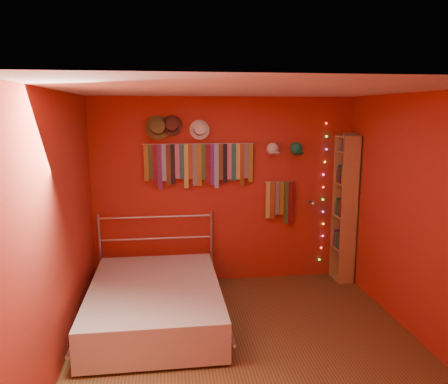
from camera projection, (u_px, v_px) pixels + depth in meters
name	position (u px, v px, depth m)	size (l,w,h in m)	color
ground	(247.00, 344.00, 4.40)	(3.50, 3.50, 0.00)	#543A1C
back_wall	(225.00, 191.00, 5.88)	(3.50, 0.02, 2.50)	#A4291A
right_wall	(419.00, 218.00, 4.39)	(0.02, 3.50, 2.50)	#A4291A
left_wall	(58.00, 230.00, 3.95)	(0.02, 3.50, 2.50)	#A4291A
ceiling	(250.00, 90.00, 3.94)	(3.50, 3.50, 0.02)	white
tie_rack	(199.00, 163.00, 5.70)	(1.45, 0.03, 0.60)	silver
small_tie_rack	(280.00, 200.00, 5.93)	(0.40, 0.03, 0.59)	silver
fedora_olive	(158.00, 127.00, 5.51)	(0.31, 0.17, 0.31)	brown
fedora_brown	(172.00, 125.00, 5.54)	(0.27, 0.15, 0.27)	#4B261B
fedora_white	(200.00, 129.00, 5.59)	(0.26, 0.14, 0.26)	white
cap_white	(273.00, 149.00, 5.80)	(0.17, 0.22, 0.17)	white
cap_green	(296.00, 149.00, 5.84)	(0.17, 0.22, 0.17)	#1B7A51
fairy_lights	(324.00, 193.00, 6.02)	(0.06, 0.02, 1.94)	#FF3333
reading_lamp	(312.00, 203.00, 5.84)	(0.06, 0.28, 0.08)	silver
bookshelf	(348.00, 208.00, 5.91)	(0.25, 0.34, 2.00)	#A8824B
bed	(155.00, 302.00, 4.83)	(1.51, 2.07, 1.00)	silver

